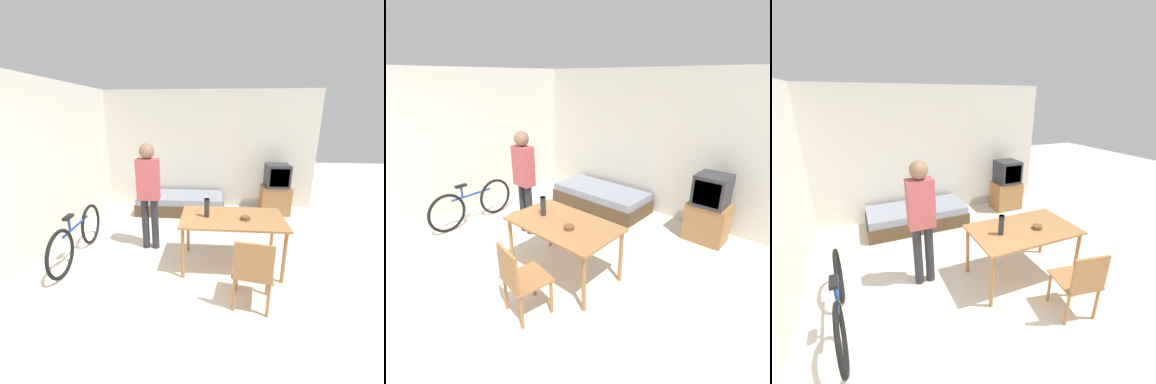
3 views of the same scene
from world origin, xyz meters
TOP-DOWN VIEW (x-y plane):
  - ground_plane at (0.00, 0.00)m, footprint 20.00×20.00m
  - wall_back at (0.00, 3.90)m, footprint 5.41×0.06m
  - wall_left at (-2.23, 1.94)m, footprint 0.06×4.87m
  - daybed at (-0.36, 3.35)m, footprint 1.95×0.89m
  - tv at (1.76, 3.42)m, footprint 0.62×0.49m
  - dining_table at (0.65, 1.22)m, footprint 1.46×0.85m
  - wooden_chair at (0.83, 0.34)m, footprint 0.53×0.53m
  - bicycle at (-1.71, 1.24)m, footprint 0.13×1.69m
  - person_standing at (-0.66, 1.64)m, footprint 0.34×0.23m
  - thermos_flask at (0.28, 1.21)m, footprint 0.08×0.08m
  - mate_bowl at (0.82, 1.14)m, footprint 0.13×0.13m

SIDE VIEW (x-z plane):
  - ground_plane at x=0.00m, z-range 0.00..0.00m
  - daybed at x=-0.36m, z-range 0.00..0.40m
  - bicycle at x=-1.71m, z-range -0.03..0.74m
  - wooden_chair at x=0.83m, z-range 0.06..0.95m
  - tv at x=1.76m, z-range -0.02..1.10m
  - dining_table at x=0.65m, z-range 0.31..1.08m
  - mate_bowl at x=0.82m, z-range 0.77..0.82m
  - thermos_flask at x=0.28m, z-range 0.78..1.05m
  - person_standing at x=-0.66m, z-range 0.15..1.90m
  - wall_back at x=0.00m, z-range 0.00..2.70m
  - wall_left at x=-2.23m, z-range 0.00..2.70m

